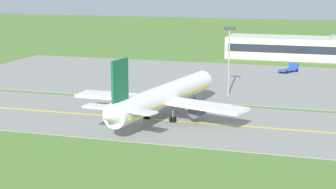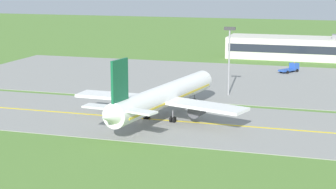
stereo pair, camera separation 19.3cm
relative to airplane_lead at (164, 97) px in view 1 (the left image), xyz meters
The scene contains 9 objects.
ground_plane 5.86m from the airplane_lead, 165.55° to the right, with size 500.00×500.00×0.00m, color #517A33.
taxiway_strip 5.83m from the airplane_lead, 165.55° to the right, with size 240.00×28.00×0.10m, color gray.
apron_pad 41.60m from the airplane_lead, 81.70° to the left, with size 140.00×52.00×0.10m, color gray.
taxiway_centreline 5.79m from the airplane_lead, 165.55° to the right, with size 220.00×0.60×0.01m, color yellow.
airplane_lead is the anchor object (origin of this frame).
service_truck_fuel 60.17m from the airplane_lead, 72.75° to the left, with size 5.21×6.48×2.59m.
terminal_building 86.46m from the airplane_lead, 76.59° to the left, with size 47.99×13.90×7.82m.
apron_light_mast 24.96m from the airplane_lead, 72.56° to the left, with size 2.40×0.50×14.70m.
traffic_cone_near_edge 10.99m from the airplane_lead, 102.87° to the left, with size 0.44×0.44×0.60m, color orange.
Camera 1 is at (32.47, -90.77, 24.91)m, focal length 59.25 mm.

